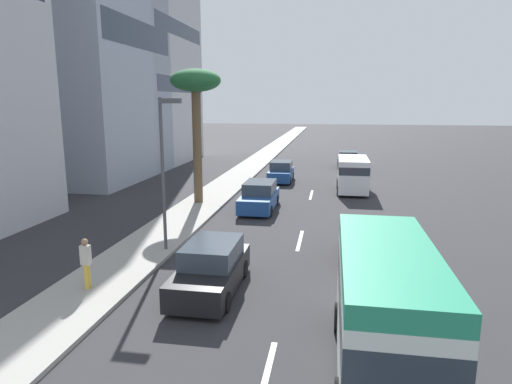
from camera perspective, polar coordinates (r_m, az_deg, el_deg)
name	(u,v)px	position (r m, az deg, el deg)	size (l,w,h in m)	color
ground_plane	(314,185)	(35.76, 7.35, 0.91)	(198.00, 198.00, 0.00)	#2D2D30
sidewalk_right	(231,181)	(36.63, -3.18, 1.35)	(162.00, 2.89, 0.15)	#9E9B93
lane_stripe_near	(266,378)	(11.56, 1.27, -22.51)	(3.20, 0.16, 0.01)	silver
lane_stripe_mid	(300,240)	(21.46, 5.60, -6.14)	(3.20, 0.16, 0.01)	silver
lane_stripe_far	(311,195)	(31.87, 7.03, -0.36)	(3.20, 0.16, 0.01)	silver
car_lead	(259,197)	(27.20, 0.43, -0.59)	(4.74, 1.97, 1.70)	#1E478C
car_second	(348,160)	(45.65, 11.57, 4.03)	(4.09, 1.94, 1.65)	black
minibus_third	(386,306)	(11.36, 16.15, -13.73)	(6.27, 2.31, 3.13)	silver
van_fourth	(353,173)	(33.15, 12.20, 2.41)	(4.74, 2.20, 2.49)	white
car_fifth	(281,172)	(36.86, 3.20, 2.54)	(4.03, 1.88, 1.67)	#1E478C
car_sixth	(371,244)	(18.93, 14.41, -6.47)	(4.20, 1.83, 1.61)	#A51E1E
car_seventh	(211,268)	(15.80, -5.71, -9.63)	(4.65, 1.95, 1.70)	black
pedestrian_near_lamp	(86,261)	(16.49, -20.79, -8.19)	(0.30, 0.33, 1.77)	gold
palm_tree	(196,90)	(28.33, -7.66, 12.73)	(3.09, 3.09, 8.28)	brown
street_lamp	(165,157)	(19.21, -11.52, 4.37)	(0.24, 0.97, 6.49)	#4C4C51
office_tower_far	(121,16)	(50.99, -16.80, 20.68)	(14.58, 12.57, 30.14)	#BCBCC1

